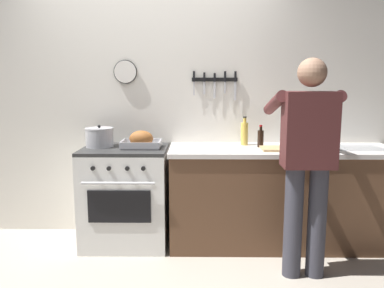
% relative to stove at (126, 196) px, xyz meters
% --- Properties ---
extents(wall_back, '(6.00, 0.13, 2.60)m').
position_rel_stove_xyz_m(wall_back, '(0.22, 0.36, 0.85)').
color(wall_back, white).
rests_on(wall_back, ground).
extents(counter_block, '(2.03, 0.65, 0.90)m').
position_rel_stove_xyz_m(counter_block, '(1.43, 0.00, 0.01)').
color(counter_block, brown).
rests_on(counter_block, ground).
extents(stove, '(0.76, 0.67, 0.90)m').
position_rel_stove_xyz_m(stove, '(0.00, 0.00, 0.00)').
color(stove, white).
rests_on(stove, ground).
extents(person_cook, '(0.51, 0.63, 1.66)m').
position_rel_stove_xyz_m(person_cook, '(1.48, -0.59, 0.50)').
color(person_cook, '#383842').
rests_on(person_cook, ground).
extents(roasting_pan, '(0.35, 0.26, 0.16)m').
position_rel_stove_xyz_m(roasting_pan, '(0.15, -0.01, 0.52)').
color(roasting_pan, '#B7B7BC').
rests_on(roasting_pan, stove).
extents(stock_pot, '(0.25, 0.25, 0.20)m').
position_rel_stove_xyz_m(stock_pot, '(-0.24, 0.05, 0.54)').
color(stock_pot, '#B7B7BC').
rests_on(stock_pot, stove).
extents(cutting_board, '(0.36, 0.24, 0.02)m').
position_rel_stove_xyz_m(cutting_board, '(1.40, -0.09, 0.46)').
color(cutting_board, tan).
rests_on(cutting_board, counter_block).
extents(bottle_soy_sauce, '(0.06, 0.06, 0.20)m').
position_rel_stove_xyz_m(bottle_soy_sauce, '(1.23, 0.04, 0.53)').
color(bottle_soy_sauce, black).
rests_on(bottle_soy_sauce, counter_block).
extents(bottle_dish_soap, '(0.07, 0.07, 0.21)m').
position_rel_stove_xyz_m(bottle_dish_soap, '(1.66, 0.25, 0.53)').
color(bottle_dish_soap, '#338CCC').
rests_on(bottle_dish_soap, counter_block).
extents(bottle_cooking_oil, '(0.07, 0.07, 0.27)m').
position_rel_stove_xyz_m(bottle_cooking_oil, '(1.10, 0.16, 0.56)').
color(bottle_cooking_oil, gold).
rests_on(bottle_cooking_oil, counter_block).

